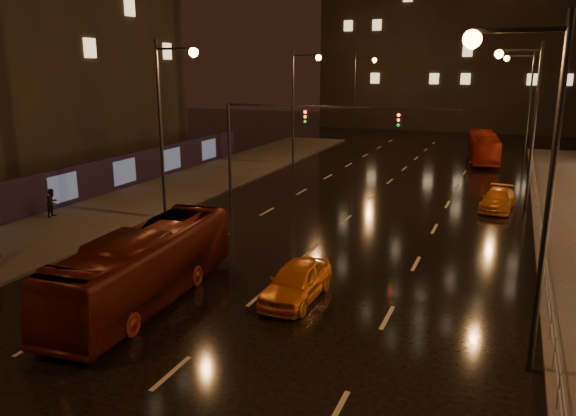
{
  "coord_description": "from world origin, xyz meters",
  "views": [
    {
      "loc": [
        8.57,
        -14.2,
        8.6
      ],
      "look_at": [
        -0.45,
        8.14,
        2.5
      ],
      "focal_mm": 35.0,
      "sensor_mm": 36.0,
      "label": 1
    }
  ],
  "objects_px": {
    "bus_curb": "(483,147)",
    "taxi_far": "(498,199)",
    "pedestrian_b": "(52,203)",
    "bus_red": "(145,266)",
    "taxi_near": "(296,282)"
  },
  "relations": [
    {
      "from": "taxi_near",
      "to": "bus_red",
      "type": "bearing_deg",
      "value": -155.38
    },
    {
      "from": "taxi_near",
      "to": "taxi_far",
      "type": "bearing_deg",
      "value": 70.37
    },
    {
      "from": "bus_curb",
      "to": "taxi_far",
      "type": "distance_m",
      "value": 18.72
    },
    {
      "from": "bus_curb",
      "to": "taxi_far",
      "type": "relative_size",
      "value": 2.19
    },
    {
      "from": "pedestrian_b",
      "to": "taxi_far",
      "type": "bearing_deg",
      "value": -75.26
    },
    {
      "from": "bus_red",
      "to": "taxi_far",
      "type": "xyz_separation_m",
      "value": [
        11.68,
        19.82,
        -0.77
      ]
    },
    {
      "from": "bus_curb",
      "to": "taxi_far",
      "type": "xyz_separation_m",
      "value": [
        2.0,
        -18.6,
        -0.7
      ]
    },
    {
      "from": "bus_curb",
      "to": "taxi_far",
      "type": "bearing_deg",
      "value": -91.27
    },
    {
      "from": "taxi_far",
      "to": "pedestrian_b",
      "type": "height_order",
      "value": "pedestrian_b"
    },
    {
      "from": "taxi_far",
      "to": "pedestrian_b",
      "type": "bearing_deg",
      "value": -147.5
    },
    {
      "from": "bus_curb",
      "to": "taxi_near",
      "type": "bearing_deg",
      "value": -104.57
    },
    {
      "from": "pedestrian_b",
      "to": "bus_red",
      "type": "bearing_deg",
      "value": -134.9
    },
    {
      "from": "taxi_near",
      "to": "pedestrian_b",
      "type": "relative_size",
      "value": 2.6
    },
    {
      "from": "bus_red",
      "to": "taxi_near",
      "type": "relative_size",
      "value": 2.36
    },
    {
      "from": "bus_red",
      "to": "taxi_far",
      "type": "relative_size",
      "value": 2.3
    }
  ]
}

